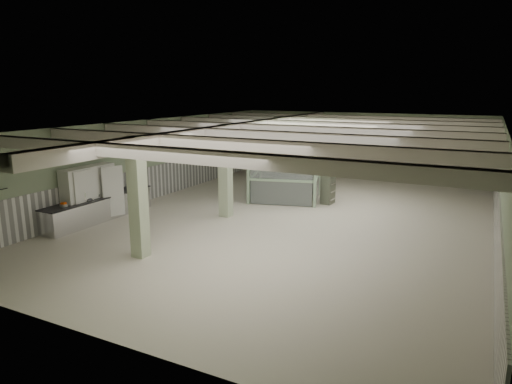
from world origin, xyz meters
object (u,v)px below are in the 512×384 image
at_px(guard_booth, 285,162).
at_px(filing_cabinet, 328,188).
at_px(prep_counter, 100,208).
at_px(walkin_cooler, 90,195).

bearing_deg(guard_booth, filing_cabinet, -11.38).
relative_size(prep_counter, guard_booth, 1.34).
relative_size(walkin_cooler, filing_cabinet, 1.59).
relative_size(walkin_cooler, guard_booth, 0.60).
height_order(prep_counter, guard_booth, guard_booth).
bearing_deg(filing_cabinet, walkin_cooler, -131.06).
xyz_separation_m(prep_counter, guard_booth, (5.00, 6.27, 1.25)).
xyz_separation_m(prep_counter, filing_cabinet, (6.98, 6.40, 0.24)).
relative_size(guard_booth, filing_cabinet, 2.65).
xyz_separation_m(prep_counter, walkin_cooler, (-0.08, -0.37, 0.56)).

